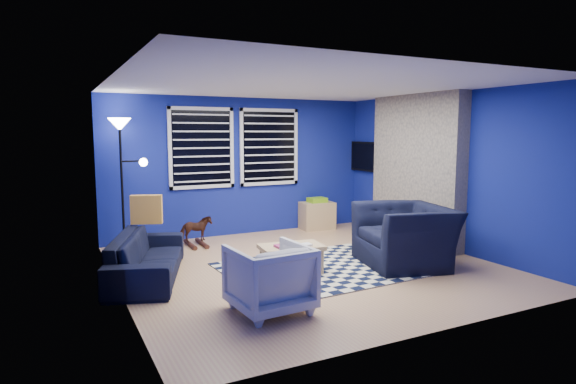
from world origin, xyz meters
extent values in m
plane|color=tan|center=(0.00, 0.00, 0.00)|extent=(5.00, 5.00, 0.00)
plane|color=white|center=(0.00, 0.00, 2.50)|extent=(5.00, 5.00, 0.00)
plane|color=navy|center=(0.00, 2.50, 1.25)|extent=(5.00, 0.00, 5.00)
plane|color=navy|center=(-2.50, 0.00, 1.25)|extent=(0.00, 5.00, 5.00)
plane|color=navy|center=(2.50, 0.00, 1.25)|extent=(0.00, 5.00, 5.00)
cube|color=gray|center=(2.37, 0.50, 1.25)|extent=(0.26, 2.00, 2.50)
cube|color=black|center=(2.23, 0.50, 0.35)|extent=(0.04, 0.70, 0.60)
cube|color=gray|center=(2.10, 0.50, 0.04)|extent=(0.50, 1.20, 0.08)
cube|color=black|center=(-0.75, 2.48, 1.60)|extent=(1.05, 0.02, 1.30)
cube|color=white|center=(-0.75, 2.47, 2.28)|extent=(1.17, 0.05, 0.06)
cube|color=white|center=(-0.75, 2.47, 0.92)|extent=(1.17, 0.05, 0.06)
cube|color=black|center=(0.55, 2.48, 1.60)|extent=(1.05, 0.02, 1.30)
cube|color=white|center=(0.55, 2.47, 2.28)|extent=(1.17, 0.05, 0.06)
cube|color=white|center=(0.55, 2.47, 0.92)|extent=(1.17, 0.05, 0.06)
cube|color=black|center=(2.45, 2.00, 1.40)|extent=(0.06, 1.00, 0.58)
cube|color=black|center=(2.42, 2.00, 1.40)|extent=(0.01, 0.92, 0.50)
cube|color=black|center=(0.08, -0.20, 0.01)|extent=(2.59, 2.12, 0.02)
imported|color=black|center=(-2.10, 0.46, 0.28)|extent=(2.09, 1.36, 0.57)
imported|color=black|center=(1.28, -0.54, 0.42)|extent=(1.52, 1.40, 0.84)
imported|color=gray|center=(-1.18, -1.31, 0.36)|extent=(0.82, 0.84, 0.72)
imported|color=#4A2717|center=(-1.04, 1.92, 0.28)|extent=(0.25, 0.51, 0.43)
cube|color=tan|center=(-0.37, -0.22, 0.37)|extent=(0.87, 0.57, 0.05)
cube|color=tan|center=(-0.37, -0.22, 0.11)|extent=(0.79, 0.49, 0.03)
cube|color=#A02D66|center=(-0.50, -0.27, 0.41)|extent=(0.24, 0.19, 0.03)
cube|color=silver|center=(-0.23, -0.33, 0.41)|extent=(0.19, 0.15, 0.03)
cube|color=tan|center=(-0.71, -0.40, 0.17)|extent=(0.06, 0.06, 0.33)
cube|color=tan|center=(-0.02, -0.40, 0.17)|extent=(0.06, 0.06, 0.33)
cube|color=tan|center=(-0.71, -0.04, 0.17)|extent=(0.06, 0.06, 0.33)
cube|color=tan|center=(-0.02, -0.04, 0.17)|extent=(0.06, 0.06, 0.33)
cube|color=tan|center=(1.47, 2.25, 0.26)|extent=(0.67, 0.48, 0.52)
cube|color=black|center=(1.47, 2.25, 0.26)|extent=(0.58, 0.43, 0.42)
cube|color=#7FC116|center=(1.47, 2.25, 0.57)|extent=(0.36, 0.29, 0.09)
cylinder|color=black|center=(-2.15, 2.13, 0.02)|extent=(0.26, 0.26, 0.03)
cylinder|color=black|center=(-2.15, 2.13, 0.99)|extent=(0.04, 0.04, 1.95)
cone|color=white|center=(-2.15, 2.13, 1.99)|extent=(0.35, 0.35, 0.20)
sphere|color=white|center=(-1.82, 2.07, 1.40)|extent=(0.13, 0.13, 0.13)
cube|color=gold|center=(-1.95, 1.23, 0.78)|extent=(0.45, 0.27, 0.41)
camera|label=1|loc=(-3.20, -5.74, 1.86)|focal=30.00mm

